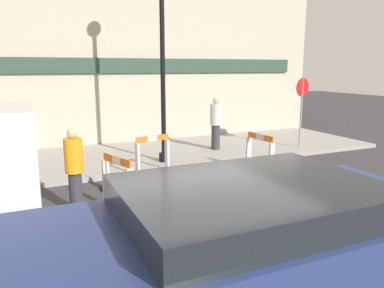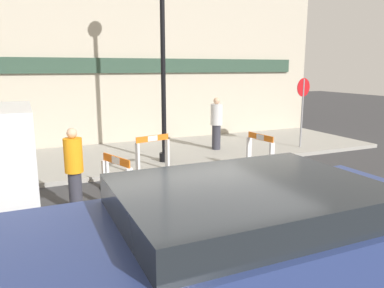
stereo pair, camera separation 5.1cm
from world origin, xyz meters
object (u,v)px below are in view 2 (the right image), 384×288
person_worker (74,168)px  person_pedestrian (216,122)px  streetlamp_post (162,19)px  parked_car_1 (245,265)px  stop_sign (303,101)px

person_worker → person_pedestrian: 5.92m
streetlamp_post → person_worker: (-2.75, -2.57, -3.12)m
person_worker → parked_car_1: parked_car_1 is taller
parked_car_1 → stop_sign: bearing=46.9°
stop_sign → person_pedestrian: stop_sign is taller
stop_sign → person_worker: size_ratio=1.39×
streetlamp_post → parked_car_1: bearing=-104.3°
streetlamp_post → person_worker: bearing=-136.9°
person_pedestrian → parked_car_1: person_pedestrian is taller
stop_sign → person_worker: (-7.58, -2.55, -0.77)m
stop_sign → streetlamp_post: bearing=-10.7°
person_pedestrian → person_worker: bearing=62.2°
streetlamp_post → stop_sign: size_ratio=2.68×
parked_car_1 → streetlamp_post: bearing=75.7°
stop_sign → parked_car_1: (-6.64, -7.11, -0.66)m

